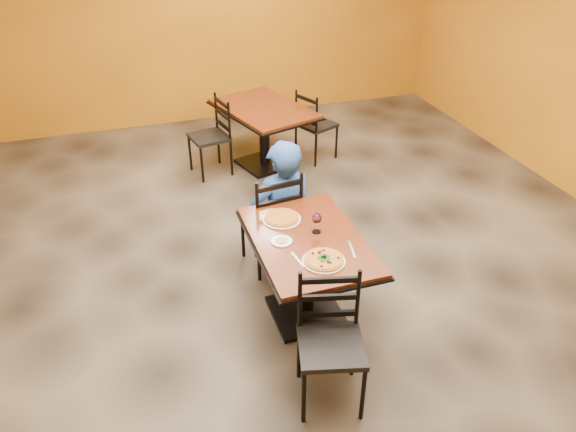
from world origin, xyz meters
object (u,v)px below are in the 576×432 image
object	(u,v)px
table_main	(307,259)
wine_glass	(317,222)
pizza_far	(282,217)
side_plate	(282,241)
chair_main_far	(271,217)
plate_far	(282,219)
chair_second_left	(209,138)
chair_main_near	(331,347)
plate_main	(324,261)
diner	(282,202)
pizza_main	(324,259)
chair_second_right	(317,125)
table_second	(264,122)

from	to	relation	value
table_main	wine_glass	xyz separation A→B (m)	(0.09, 0.06, 0.28)
pizza_far	side_plate	distance (m)	0.31
chair_main_far	pizza_far	size ratio (longest dim) A/B	3.50
pizza_far	wine_glass	distance (m)	0.33
table_main	pizza_far	world-z (taller)	pizza_far
plate_far	pizza_far	size ratio (longest dim) A/B	1.11
chair_second_left	pizza_far	distance (m)	2.46
plate_far	chair_main_near	bearing A→B (deg)	-91.56
plate_main	side_plate	size ratio (longest dim) A/B	1.94
diner	pizza_far	distance (m)	0.56
pizza_main	side_plate	world-z (taller)	pizza_main
chair_second_left	table_main	bearing A→B (deg)	-7.03
chair_second_left	side_plate	bearing A→B (deg)	-11.20
chair_main_near	chair_second_right	distance (m)	3.81
chair_second_right	table_main	bearing A→B (deg)	134.69
chair_main_near	chair_second_left	distance (m)	3.60
table_second	pizza_main	xyz separation A→B (m)	(-0.44, -3.06, 0.21)
chair_second_right	side_plate	distance (m)	3.05
diner	side_plate	size ratio (longest dim) A/B	7.44
chair_main_near	chair_second_right	world-z (taller)	chair_main_near
chair_main_near	chair_second_right	size ratio (longest dim) A/B	1.07
table_main	chair_second_left	xyz separation A→B (m)	(-0.23, 2.75, -0.10)
table_main	pizza_main	world-z (taller)	pizza_main
table_second	diner	world-z (taller)	diner
chair_main_far	chair_second_right	bearing A→B (deg)	-127.35
chair_second_right	plate_far	bearing A→B (deg)	130.08
plate_main	pizza_far	xyz separation A→B (m)	(-0.11, 0.63, 0.02)
diner	wine_glass	size ratio (longest dim) A/B	6.62
pizza_far	wine_glass	bearing A→B (deg)	-51.95
table_main	chair_main_near	distance (m)	0.86
table_second	chair_second_left	world-z (taller)	chair_second_left
chair_main_near	chair_main_far	bearing A→B (deg)	101.94
chair_second_left	plate_main	bearing A→B (deg)	-7.37
pizza_far	side_plate	xyz separation A→B (m)	(-0.09, -0.30, -0.02)
chair_second_right	plate_far	size ratio (longest dim) A/B	2.84
chair_main_near	chair_second_right	bearing A→B (deg)	85.35
wine_glass	table_second	bearing A→B (deg)	82.55
pizza_main	table_main	bearing A→B (deg)	91.36
chair_second_left	wine_glass	distance (m)	2.74
chair_second_left	diner	bearing A→B (deg)	-3.28
diner	side_plate	distance (m)	0.86
chair_main_near	wine_glass	xyz separation A→B (m)	(0.23, 0.91, 0.37)
pizza_main	wine_glass	xyz separation A→B (m)	(0.09, 0.37, 0.07)
chair_main_far	diner	xyz separation A→B (m)	(0.12, 0.05, 0.11)
table_second	plate_main	bearing A→B (deg)	-98.12
chair_main_near	wine_glass	distance (m)	1.01
pizza_main	wine_glass	world-z (taller)	wine_glass
chair_second_left	pizza_far	world-z (taller)	chair_second_left
pizza_main	plate_far	size ratio (longest dim) A/B	0.92
table_main	plate_far	world-z (taller)	plate_far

